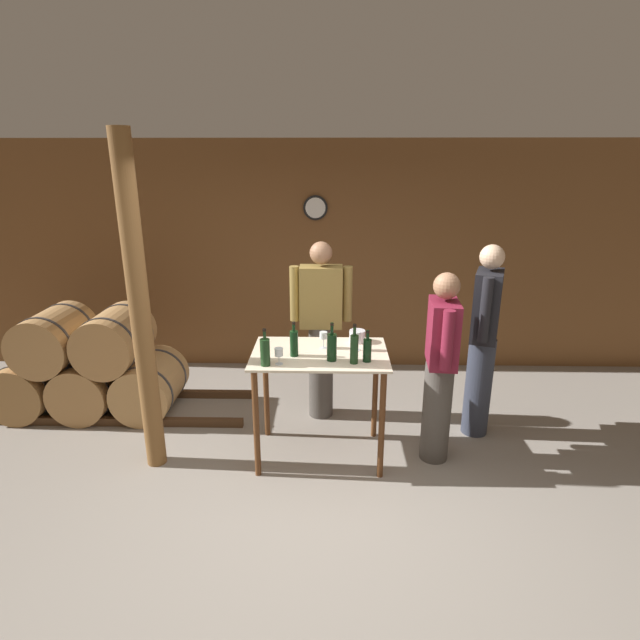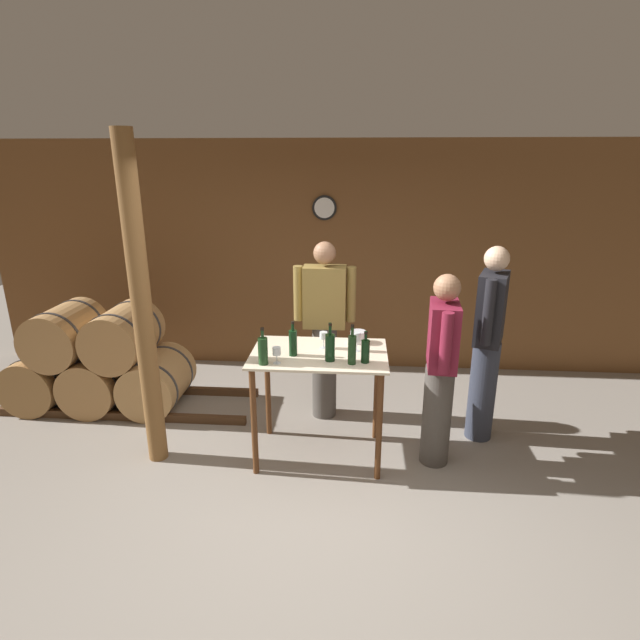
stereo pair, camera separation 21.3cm
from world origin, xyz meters
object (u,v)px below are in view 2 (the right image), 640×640
object	(u,v)px
wine_bottle_center	(330,347)
person_visitor_bearded	(488,341)
wooden_post	(142,309)
wine_bottle_far_right	(365,350)
person_visitor_with_scarf	(324,327)
wine_bottle_right	(352,349)
person_host	(441,368)
ice_bucket	(358,337)
wine_glass_near_right	(357,338)
wine_bottle_far_left	(263,350)
wine_bottle_left	(293,342)
wine_glass_near_center	(323,336)
wine_glass_near_left	(277,352)

from	to	relation	value
wine_bottle_center	person_visitor_bearded	size ratio (longest dim) A/B	0.17
wooden_post	wine_bottle_far_right	distance (m)	1.79
person_visitor_with_scarf	wine_bottle_right	bearing A→B (deg)	-73.55
wine_bottle_center	person_host	bearing A→B (deg)	8.51
person_host	ice_bucket	bearing A→B (deg)	156.65
person_visitor_bearded	wine_bottle_right	bearing A→B (deg)	-152.24
wine_bottle_right	wine_bottle_far_right	distance (m)	0.11
wine_bottle_right	wine_glass_near_right	size ratio (longest dim) A/B	1.98
wine_bottle_far_left	wine_bottle_left	xyz separation A→B (m)	(0.21, 0.20, 0.00)
wooden_post	person_visitor_with_scarf	xyz separation A→B (m)	(1.39, 0.88, -0.42)
wine_bottle_left	wine_bottle_far_right	size ratio (longest dim) A/B	1.12
wine_bottle_right	wine_bottle_far_right	size ratio (longest dim) A/B	1.25
person_visitor_bearded	ice_bucket	bearing A→B (deg)	-172.52
wine_bottle_right	wine_glass_near_center	xyz separation A→B (m)	(-0.24, 0.32, -0.02)
wine_glass_near_center	person_visitor_with_scarf	world-z (taller)	person_visitor_with_scarf
wooden_post	wine_bottle_far_left	distance (m)	1.02
person_visitor_with_scarf	ice_bucket	bearing A→B (deg)	-54.88
wine_bottle_center	wine_glass_near_center	xyz separation A→B (m)	(-0.07, 0.27, -0.01)
wine_bottle_center	ice_bucket	distance (m)	0.48
wine_glass_near_right	person_visitor_bearded	distance (m)	1.21
wine_bottle_right	wine_glass_near_left	xyz separation A→B (m)	(-0.58, -0.03, -0.03)
wine_bottle_far_right	wine_bottle_center	bearing A→B (deg)	176.88
wooden_post	wine_glass_near_left	xyz separation A→B (m)	(1.08, -0.09, -0.29)
wooden_post	person_host	world-z (taller)	wooden_post
wine_bottle_left	person_host	size ratio (longest dim) A/B	0.18
wine_glass_near_left	wine_bottle_left	bearing A→B (deg)	59.01
wine_bottle_right	wine_bottle_center	bearing A→B (deg)	163.04
wine_glass_near_right	person_visitor_bearded	world-z (taller)	person_visitor_bearded
wine_bottle_far_right	wooden_post	bearing A→B (deg)	179.28
wine_glass_near_center	wine_bottle_far_left	bearing A→B (deg)	-139.44
wine_glass_near_center	person_host	size ratio (longest dim) A/B	0.09
ice_bucket	wooden_post	bearing A→B (deg)	-166.36
wine_bottle_far_right	person_visitor_with_scarf	bearing A→B (deg)	112.93
wine_bottle_center	person_visitor_with_scarf	size ratio (longest dim) A/B	0.18
wine_bottle_left	wine_bottle_far_left	bearing A→B (deg)	-136.45
wine_bottle_far_right	person_visitor_with_scarf	xyz separation A→B (m)	(-0.38, 0.90, -0.13)
wine_glass_near_right	person_host	bearing A→B (deg)	-7.56
ice_bucket	wine_glass_near_center	bearing A→B (deg)	-152.09
wine_bottle_center	wine_bottle_far_right	world-z (taller)	wine_bottle_center
person_visitor_bearded	wine_bottle_far_left	bearing A→B (deg)	-159.99
wooden_post	wine_bottle_center	distance (m)	1.52
wine_bottle_left	wine_bottle_right	world-z (taller)	wine_bottle_right
wine_glass_near_left	person_visitor_with_scarf	bearing A→B (deg)	72.51
person_visitor_with_scarf	wine_bottle_far_right	bearing A→B (deg)	-67.07
wine_glass_near_left	wine_glass_near_right	bearing A→B (deg)	26.67
wooden_post	person_host	distance (m)	2.44
wine_glass_near_right	ice_bucket	world-z (taller)	wine_glass_near_right
wine_bottle_far_right	ice_bucket	distance (m)	0.44
person_visitor_with_scarf	wine_bottle_left	bearing A→B (deg)	-104.15
wine_glass_near_left	wine_glass_near_center	world-z (taller)	wine_glass_near_center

